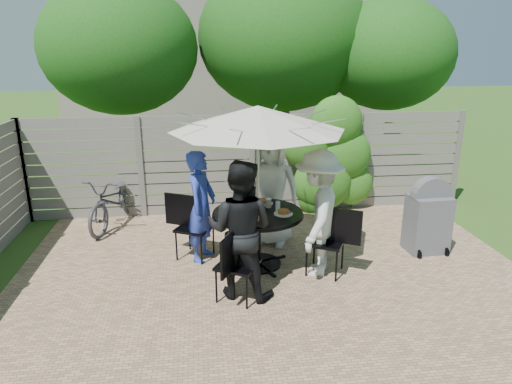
{
  "coord_description": "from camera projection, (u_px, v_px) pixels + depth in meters",
  "views": [
    {
      "loc": [
        -0.92,
        -5.09,
        2.98
      ],
      "look_at": [
        -0.17,
        0.97,
        1.04
      ],
      "focal_mm": 32.0,
      "sensor_mm": 36.0,
      "label": 1
    }
  ],
  "objects": [
    {
      "name": "coffee_cup",
      "position": [
        269.0,
        203.0,
        6.44
      ],
      "size": [
        0.08,
        0.08,
        0.12
      ],
      "primitive_type": "cylinder",
      "color": "#C6B293",
      "rests_on": "patio_table"
    },
    {
      "name": "plate_left",
      "position": [
        233.0,
        208.0,
        6.37
      ],
      "size": [
        0.26,
        0.26,
        0.06
      ],
      "color": "white",
      "rests_on": "patio_table"
    },
    {
      "name": "chair_back",
      "position": [
        273.0,
        223.0,
        7.34
      ],
      "size": [
        0.59,
        0.7,
        0.92
      ],
      "rotation": [
        0.0,
        0.0,
        4.29
      ],
      "color": "black",
      "rests_on": "ground"
    },
    {
      "name": "plate_front",
      "position": [
        251.0,
        219.0,
        5.95
      ],
      "size": [
        0.26,
        0.26,
        0.06
      ],
      "color": "white",
      "rests_on": "patio_table"
    },
    {
      "name": "backyard_envelope",
      "position": [
        229.0,
        59.0,
        14.77
      ],
      "size": [
        60.0,
        60.0,
        5.0
      ],
      "color": "#38571B",
      "rests_on": "ground"
    },
    {
      "name": "glass_front",
      "position": [
        260.0,
        214.0,
        6.0
      ],
      "size": [
        0.07,
        0.07,
        0.14
      ],
      "primitive_type": "cylinder",
      "color": "silver",
      "rests_on": "patio_table"
    },
    {
      "name": "person_right",
      "position": [
        318.0,
        214.0,
        6.06
      ],
      "size": [
        1.02,
        1.28,
        1.73
      ],
      "primitive_type": "imported",
      "rotation": [
        0.0,
        0.0,
        4.33
      ],
      "color": "silver",
      "rests_on": "ground"
    },
    {
      "name": "bbq_grill",
      "position": [
        428.0,
        218.0,
        6.81
      ],
      "size": [
        0.6,
        0.48,
        1.18
      ],
      "rotation": [
        0.0,
        0.0,
        0.06
      ],
      "color": "#545459",
      "rests_on": "ground"
    },
    {
      "name": "chair_right",
      "position": [
        326.0,
        254.0,
        6.2
      ],
      "size": [
        0.74,
        0.64,
        0.97
      ],
      "rotation": [
        0.0,
        0.0,
        2.64
      ],
      "color": "black",
      "rests_on": "ground"
    },
    {
      "name": "chair_left",
      "position": [
        194.0,
        239.0,
        6.68
      ],
      "size": [
        0.73,
        0.63,
        0.97
      ],
      "rotation": [
        0.0,
        0.0,
        5.81
      ],
      "color": "black",
      "rests_on": "ground"
    },
    {
      "name": "syrup_jug",
      "position": [
        254.0,
        205.0,
        6.32
      ],
      "size": [
        0.09,
        0.09,
        0.16
      ],
      "primitive_type": "cylinder",
      "color": "#59280C",
      "rests_on": "patio_table"
    },
    {
      "name": "umbrella",
      "position": [
        258.0,
        118.0,
        5.89
      ],
      "size": [
        3.05,
        3.05,
        2.27
      ],
      "rotation": [
        0.0,
        0.0,
        -0.39
      ],
      "color": "silver",
      "rests_on": "ground"
    },
    {
      "name": "bicycle",
      "position": [
        115.0,
        200.0,
        7.86
      ],
      "size": [
        1.11,
        1.86,
        0.92
      ],
      "primitive_type": "imported",
      "rotation": [
        0.0,
        0.0,
        -0.3
      ],
      "color": "#333338",
      "rests_on": "ground"
    },
    {
      "name": "person_front",
      "position": [
        240.0,
        230.0,
        5.5
      ],
      "size": [
        1.04,
        0.93,
        1.75
      ],
      "primitive_type": "imported",
      "rotation": [
        0.0,
        0.0,
        2.76
      ],
      "color": "black",
      "rests_on": "ground"
    },
    {
      "name": "patio_table",
      "position": [
        258.0,
        228.0,
        6.36
      ],
      "size": [
        1.62,
        1.62,
        0.81
      ],
      "rotation": [
        0.0,
        0.0,
        -0.39
      ],
      "color": "black",
      "rests_on": "ground"
    },
    {
      "name": "chair_front",
      "position": [
        237.0,
        279.0,
        5.56
      ],
      "size": [
        0.62,
        0.72,
        0.95
      ],
      "rotation": [
        0.0,
        0.0,
        1.08
      ],
      "color": "black",
      "rests_on": "ground"
    },
    {
      "name": "person_left",
      "position": [
        201.0,
        207.0,
        6.49
      ],
      "size": [
        0.58,
        0.7,
        1.63
      ],
      "primitive_type": "imported",
      "rotation": [
        0.0,
        0.0,
        7.47
      ],
      "color": "#293EB3",
      "rests_on": "ground"
    },
    {
      "name": "plate_right",
      "position": [
        283.0,
        213.0,
        6.19
      ],
      "size": [
        0.26,
        0.26,
        0.06
      ],
      "color": "white",
      "rests_on": "patio_table"
    },
    {
      "name": "plate_back",
      "position": [
        264.0,
        202.0,
        6.61
      ],
      "size": [
        0.26,
        0.26,
        0.06
      ],
      "color": "white",
      "rests_on": "patio_table"
    },
    {
      "name": "glass_back",
      "position": [
        255.0,
        201.0,
        6.53
      ],
      "size": [
        0.07,
        0.07,
        0.14
      ],
      "primitive_type": "cylinder",
      "color": "silver",
      "rests_on": "patio_table"
    },
    {
      "name": "person_back",
      "position": [
        272.0,
        189.0,
        7.03
      ],
      "size": [
        1.02,
        0.85,
        1.78
      ],
      "primitive_type": "imported",
      "rotation": [
        0.0,
        0.0,
        5.9
      ],
      "color": "silver",
      "rests_on": "ground"
    },
    {
      "name": "glass_right",
      "position": [
        278.0,
        206.0,
        6.3
      ],
      "size": [
        0.07,
        0.07,
        0.14
      ],
      "primitive_type": "cylinder",
      "color": "silver",
      "rests_on": "patio_table"
    }
  ]
}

